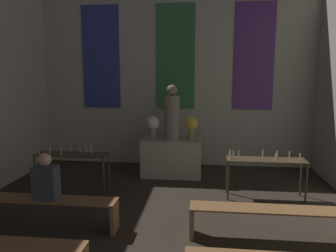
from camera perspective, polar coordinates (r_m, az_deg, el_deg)
name	(u,v)px	position (r m, az deg, el deg)	size (l,w,h in m)	color
wall_back	(176,75)	(8.47, 1.38, 8.94)	(7.15, 0.16, 4.64)	#B2AD9E
altar	(172,157)	(7.71, 0.66, -5.47)	(1.37, 0.73, 0.86)	#ADA38E
statue	(172,115)	(7.52, 0.67, 1.97)	(0.36, 0.36, 1.27)	gray
flower_vase_left	(153,125)	(7.61, -2.68, 0.25)	(0.32, 0.32, 0.54)	#937A5B
flower_vase_right	(191,125)	(7.52, 4.06, 0.13)	(0.32, 0.32, 0.54)	#937A5B
candle_rack_left	(72,158)	(6.96, -16.42, -5.43)	(1.48, 0.41, 0.96)	#473823
candle_rack_right	(266,164)	(6.54, 16.62, -6.38)	(1.48, 0.41, 0.94)	#473823
pew_back_left	(44,206)	(5.54, -20.78, -12.89)	(2.29, 0.36, 0.48)	brown
pew_back_right	(270,216)	(5.07, 17.31, -14.81)	(2.29, 0.36, 0.48)	brown
person_seated	(46,179)	(5.37, -20.52, -8.63)	(0.36, 0.24, 0.72)	#383D47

